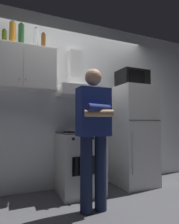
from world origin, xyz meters
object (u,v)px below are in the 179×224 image
at_px(refrigerator, 134,135).
at_px(bottle_liquor_amber, 12,34).
at_px(range_hood, 77,84).
at_px(person_standing, 94,132).
at_px(bottle_olive_oil, 4,38).
at_px(microwave, 132,79).
at_px(bottle_vodka_clear, 36,39).
at_px(stove_oven, 80,162).
at_px(bottle_wine_green, 21,36).
at_px(bottle_beer_brown, 43,42).
at_px(upper_cabinet, 22,69).

relative_size(refrigerator, bottle_liquor_amber, 4.88).
xyz_separation_m(range_hood, bottle_liquor_amber, (-0.93, -0.03, 0.61)).
height_order(refrigerator, person_standing, person_standing).
height_order(bottle_liquor_amber, bottle_olive_oil, bottle_liquor_amber).
height_order(microwave, person_standing, microwave).
bearing_deg(bottle_vodka_clear, stove_oven, -14.50).
distance_m(bottle_wine_green, bottle_liquor_amber, 0.12).
height_order(range_hood, refrigerator, range_hood).
xyz_separation_m(bottle_vodka_clear, bottle_olive_oil, (-0.42, -0.00, -0.05)).
relative_size(range_hood, person_standing, 0.46).
height_order(bottle_vodka_clear, bottle_beer_brown, bottle_vodka_clear).
height_order(microwave, bottle_vodka_clear, bottle_vodka_clear).
relative_size(microwave, bottle_olive_oil, 2.12).
xyz_separation_m(person_standing, bottle_wine_green, (-0.77, 0.75, 1.32)).
height_order(range_hood, microwave, range_hood).
distance_m(bottle_wine_green, bottle_vodka_clear, 0.20).
bearing_deg(microwave, refrigerator, -89.10).
bearing_deg(microwave, range_hood, 173.54).
bearing_deg(microwave, bottle_olive_oil, 176.02).
relative_size(bottle_wine_green, bottle_beer_brown, 1.33).
bearing_deg(bottle_beer_brown, bottle_wine_green, 176.62).
bearing_deg(upper_cabinet, bottle_beer_brown, 0.97).
relative_size(range_hood, bottle_liquor_amber, 2.29).
height_order(stove_oven, microwave, microwave).
bearing_deg(bottle_liquor_amber, person_standing, -38.51).
xyz_separation_m(upper_cabinet, range_hood, (0.80, 0.00, -0.15)).
bearing_deg(upper_cabinet, range_hood, 0.09).
distance_m(upper_cabinet, bottle_wine_green, 0.47).
distance_m(bottle_olive_oil, bottle_beer_brown, 0.52).
relative_size(microwave, bottle_vodka_clear, 1.45).
height_order(refrigerator, bottle_liquor_amber, bottle_liquor_amber).
distance_m(upper_cabinet, bottle_beer_brown, 0.51).
bearing_deg(refrigerator, bottle_liquor_amber, 177.03).
xyz_separation_m(refrigerator, bottle_beer_brown, (-1.47, 0.13, 1.37)).
height_order(upper_cabinet, person_standing, upper_cabinet).
height_order(person_standing, bottle_olive_oil, bottle_olive_oil).
xyz_separation_m(stove_oven, microwave, (0.95, 0.02, 1.31)).
bearing_deg(stove_oven, bottle_vodka_clear, 165.50).
bearing_deg(bottle_liquor_amber, refrigerator, -2.97).
xyz_separation_m(microwave, bottle_vodka_clear, (-1.57, 0.14, 0.47)).
bearing_deg(bottle_wine_green, bottle_liquor_amber, -156.48).
relative_size(range_hood, bottle_vodka_clear, 2.26).
xyz_separation_m(range_hood, refrigerator, (0.95, -0.13, -0.80)).
relative_size(person_standing, bottle_liquor_amber, 5.00).
height_order(microwave, bottle_wine_green, bottle_wine_green).
bearing_deg(bottle_beer_brown, person_standing, -57.64).
height_order(range_hood, bottle_olive_oil, bottle_olive_oil).
bearing_deg(bottle_wine_green, bottle_vodka_clear, 3.48).
relative_size(bottle_vodka_clear, bottle_beer_brown, 1.27).
bearing_deg(range_hood, bottle_olive_oil, 178.30).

